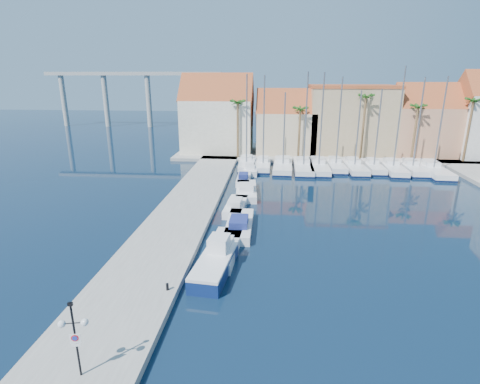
% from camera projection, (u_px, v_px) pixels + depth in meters
% --- Properties ---
extents(ground, '(260.00, 260.00, 0.00)m').
position_uv_depth(ground, '(272.00, 313.00, 22.22)').
color(ground, black).
rests_on(ground, ground).
extents(quay_west, '(6.00, 77.00, 0.50)m').
position_uv_depth(quay_west, '(178.00, 220.00, 35.74)').
color(quay_west, gray).
rests_on(quay_west, ground).
extents(shore_north, '(54.00, 16.00, 0.50)m').
position_uv_depth(shore_north, '(330.00, 153.00, 66.94)').
color(shore_north, gray).
rests_on(shore_north, ground).
extents(lamp_post, '(1.27, 0.54, 3.81)m').
position_uv_depth(lamp_post, '(74.00, 328.00, 16.24)').
color(lamp_post, black).
rests_on(lamp_post, quay_west).
extents(bollard, '(0.18, 0.18, 0.45)m').
position_uv_depth(bollard, '(167.00, 287.00, 23.64)').
color(bollard, black).
rests_on(bollard, quay_west).
extents(fishing_boat, '(2.81, 6.59, 2.24)m').
position_uv_depth(fishing_boat, '(215.00, 262.00, 26.74)').
color(fishing_boat, navy).
rests_on(fishing_boat, ground).
extents(motorboat_west_0, '(2.55, 6.98, 1.40)m').
position_uv_depth(motorboat_west_0, '(223.00, 248.00, 29.46)').
color(motorboat_west_0, white).
rests_on(motorboat_west_0, ground).
extents(motorboat_west_1, '(2.35, 7.12, 1.40)m').
position_uv_depth(motorboat_west_1, '(239.00, 225.00, 33.98)').
color(motorboat_west_1, white).
rests_on(motorboat_west_1, ground).
extents(motorboat_west_2, '(2.19, 5.95, 1.40)m').
position_uv_depth(motorboat_west_2, '(236.00, 206.00, 38.96)').
color(motorboat_west_2, white).
rests_on(motorboat_west_2, ground).
extents(motorboat_west_3, '(2.83, 7.42, 1.40)m').
position_uv_depth(motorboat_west_3, '(246.00, 191.00, 44.19)').
color(motorboat_west_3, white).
rests_on(motorboat_west_3, ground).
extents(motorboat_west_4, '(1.78, 5.33, 1.40)m').
position_uv_depth(motorboat_west_4, '(244.00, 179.00, 49.13)').
color(motorboat_west_4, white).
rests_on(motorboat_west_4, ground).
extents(motorboat_west_5, '(2.38, 5.85, 1.40)m').
position_uv_depth(motorboat_west_5, '(250.00, 169.00, 54.21)').
color(motorboat_west_5, white).
rests_on(motorboat_west_5, ground).
extents(motorboat_west_6, '(2.39, 6.24, 1.40)m').
position_uv_depth(motorboat_west_6, '(250.00, 162.00, 58.53)').
color(motorboat_west_6, white).
rests_on(motorboat_west_6, ground).
extents(sailboat_0, '(2.57, 8.76, 13.75)m').
position_uv_depth(sailboat_0, '(247.00, 163.00, 57.40)').
color(sailboat_0, white).
rests_on(sailboat_0, ground).
extents(sailboat_1, '(2.24, 8.19, 13.58)m').
position_uv_depth(sailboat_1, '(263.00, 164.00, 56.71)').
color(sailboat_1, white).
rests_on(sailboat_1, ground).
extents(sailboat_2, '(3.18, 10.38, 11.26)m').
position_uv_depth(sailboat_2, '(283.00, 165.00, 56.38)').
color(sailboat_2, white).
rests_on(sailboat_2, ground).
extents(sailboat_3, '(2.89, 10.29, 14.04)m').
position_uv_depth(sailboat_3, '(303.00, 166.00, 55.79)').
color(sailboat_3, white).
rests_on(sailboat_3, ground).
extents(sailboat_4, '(2.97, 10.47, 13.95)m').
position_uv_depth(sailboat_4, '(318.00, 166.00, 55.87)').
color(sailboat_4, white).
rests_on(sailboat_4, ground).
extents(sailboat_5, '(2.39, 8.58, 13.37)m').
position_uv_depth(sailboat_5, '(335.00, 165.00, 56.42)').
color(sailboat_5, white).
rests_on(sailboat_5, ground).
extents(sailboat_6, '(2.77, 9.78, 11.54)m').
position_uv_depth(sailboat_6, '(354.00, 166.00, 55.75)').
color(sailboat_6, white).
rests_on(sailboat_6, ground).
extents(sailboat_7, '(2.21, 8.10, 11.74)m').
position_uv_depth(sailboat_7, '(373.00, 166.00, 55.57)').
color(sailboat_7, white).
rests_on(sailboat_7, ground).
extents(sailboat_8, '(3.01, 9.75, 14.79)m').
position_uv_depth(sailboat_8, '(392.00, 167.00, 54.98)').
color(sailboat_8, white).
rests_on(sailboat_8, ground).
extents(sailboat_9, '(2.57, 9.13, 13.35)m').
position_uv_depth(sailboat_9, '(411.00, 167.00, 54.95)').
color(sailboat_9, white).
rests_on(sailboat_9, ground).
extents(sailboat_10, '(3.18, 10.84, 13.45)m').
position_uv_depth(sailboat_10, '(432.00, 169.00, 54.08)').
color(sailboat_10, white).
rests_on(sailboat_10, ground).
extents(building_0, '(12.30, 9.00, 13.50)m').
position_uv_depth(building_0, '(218.00, 117.00, 65.82)').
color(building_0, beige).
rests_on(building_0, shore_north).
extents(building_1, '(10.30, 8.00, 11.00)m').
position_uv_depth(building_1, '(286.00, 125.00, 65.16)').
color(building_1, '#C7AF8C').
rests_on(building_1, shore_north).
extents(building_2, '(14.20, 10.20, 11.50)m').
position_uv_depth(building_2, '(350.00, 119.00, 64.89)').
color(building_2, tan).
rests_on(building_2, shore_north).
extents(building_3, '(10.30, 8.00, 12.00)m').
position_uv_depth(building_3, '(423.00, 123.00, 63.04)').
color(building_3, tan).
rests_on(building_3, shore_north).
extents(palm_0, '(2.60, 2.60, 10.15)m').
position_uv_depth(palm_0, '(238.00, 104.00, 59.96)').
color(palm_0, brown).
rests_on(palm_0, shore_north).
extents(palm_1, '(2.60, 2.60, 9.15)m').
position_uv_depth(palm_1, '(300.00, 111.00, 59.39)').
color(palm_1, brown).
rests_on(palm_1, shore_north).
extents(palm_2, '(2.60, 2.60, 11.15)m').
position_uv_depth(palm_2, '(366.00, 99.00, 57.99)').
color(palm_2, brown).
rests_on(palm_2, shore_north).
extents(palm_3, '(2.60, 2.60, 9.65)m').
position_uv_depth(palm_3, '(418.00, 109.00, 57.73)').
color(palm_3, brown).
rests_on(palm_3, shore_north).
extents(palm_4, '(2.60, 2.60, 10.65)m').
position_uv_depth(palm_4, '(473.00, 103.00, 56.77)').
color(palm_4, brown).
rests_on(palm_4, shore_north).
extents(viaduct, '(48.00, 2.20, 14.45)m').
position_uv_depth(viaduct, '(129.00, 88.00, 100.45)').
color(viaduct, '#9E9E99').
rests_on(viaduct, ground).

